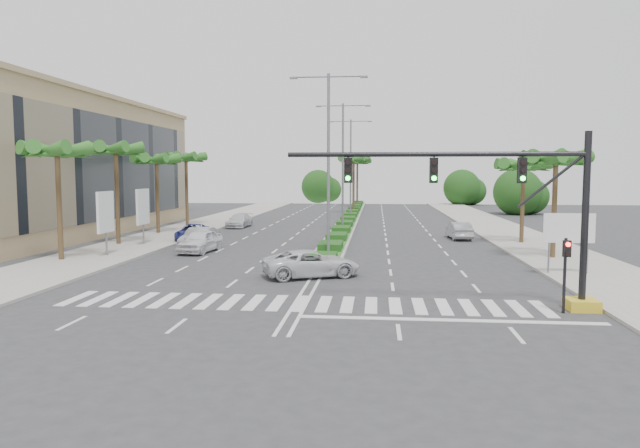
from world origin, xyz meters
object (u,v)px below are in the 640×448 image
object	(u,v)px
car_parked_b	(199,238)
car_parked_c	(193,232)
car_parked_d	(239,221)
car_parked_a	(200,241)
car_right	(459,230)
car_crossing	(312,263)

from	to	relation	value
car_parked_b	car_parked_c	world-z (taller)	car_parked_b
car_parked_c	car_parked_d	world-z (taller)	car_parked_c
car_parked_d	car_parked_c	bearing A→B (deg)	-91.49
car_parked_a	car_parked_b	bearing A→B (deg)	116.99
car_parked_a	car_right	bearing A→B (deg)	34.76
car_parked_a	car_parked_c	bearing A→B (deg)	119.42
car_parked_c	car_crossing	world-z (taller)	car_crossing
car_parked_d	car_right	size ratio (longest dim) A/B	1.07
car_crossing	car_parked_b	bearing A→B (deg)	18.90
car_parked_a	car_right	world-z (taller)	car_parked_a
car_parked_d	car_crossing	size ratio (longest dim) A/B	0.90
car_parked_b	car_crossing	bearing A→B (deg)	-45.34
car_parked_b	car_crossing	distance (m)	14.32
car_parked_a	car_parked_d	bearing A→B (deg)	102.48
car_parked_d	car_crossing	distance (m)	29.18
car_parked_a	car_parked_b	world-z (taller)	car_parked_a
car_parked_d	car_right	world-z (taller)	car_right
car_crossing	car_right	distance (m)	21.43
car_parked_b	car_parked_d	bearing A→B (deg)	96.30
car_parked_a	car_parked_d	xyz separation A→B (m)	(-1.73, 18.51, -0.11)
car_parked_b	car_parked_d	size ratio (longest dim) A/B	0.99
car_parked_a	car_parked_c	distance (m)	7.11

